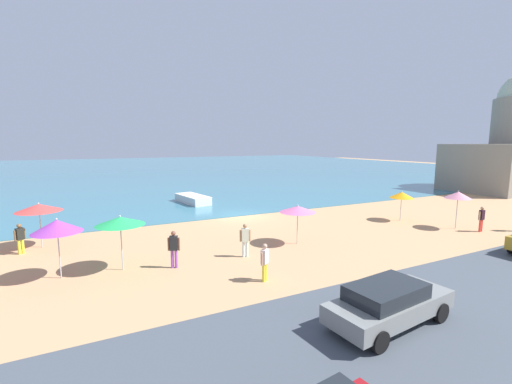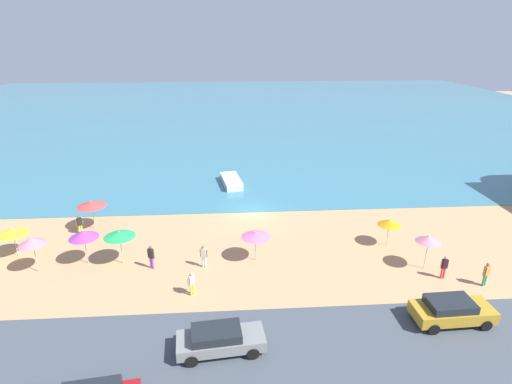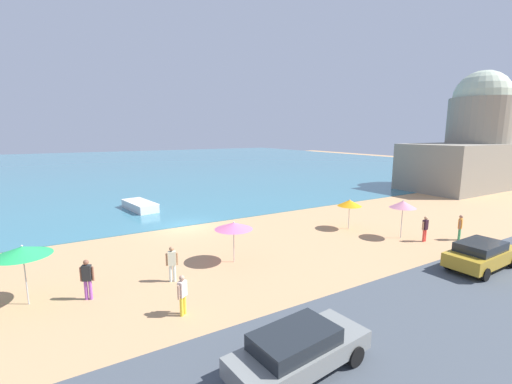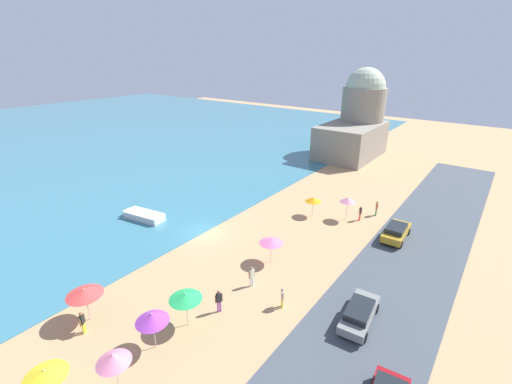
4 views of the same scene
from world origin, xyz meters
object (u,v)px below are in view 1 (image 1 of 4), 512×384
beach_umbrella_6 (120,221)px  bather_4 (20,237)px  beach_umbrella_4 (402,195)px  bather_3 (482,218)px  parked_car_1 (389,303)px  beach_umbrella_0 (57,226)px  bather_2 (245,238)px  skiff_nearshore (192,199)px  bather_1 (265,260)px  beach_umbrella_1 (39,208)px  bather_5 (174,247)px  beach_umbrella_5 (298,209)px  beach_umbrella_2 (458,195)px

beach_umbrella_6 → bather_4: bearing=133.1°
beach_umbrella_4 → bather_3: beach_umbrella_4 is taller
bather_3 → parked_car_1: size_ratio=0.37×
beach_umbrella_0 → bather_4: (-2.04, 4.68, -1.40)m
beach_umbrella_4 → bather_2: (-13.93, -2.23, -0.97)m
beach_umbrella_6 → skiff_nearshore: 17.52m
bather_1 → bather_2: bearing=79.7°
beach_umbrella_0 → parked_car_1: size_ratio=0.58×
beach_umbrella_1 → bather_4: (-0.86, -0.88, -1.34)m
bather_5 → skiff_nearshore: 17.33m
bather_2 → parked_car_1: 8.23m
bather_4 → skiff_nearshore: 16.38m
bather_5 → skiff_nearshore: bearing=70.9°
bather_1 → bather_5: bather_5 is taller
bather_1 → beach_umbrella_6: bearing=142.0°
bather_4 → parked_car_1: bather_4 is taller
beach_umbrella_0 → bather_5: bearing=-11.9°
beach_umbrella_5 → parked_car_1: bearing=-105.3°
beach_umbrella_0 → beach_umbrella_1: beach_umbrella_0 is taller
bather_1 → skiff_nearshore: (2.62, 19.64, -0.48)m
beach_umbrella_1 → skiff_nearshore: size_ratio=0.50×
beach_umbrella_6 → bather_5: (2.19, -0.83, -1.31)m
beach_umbrella_0 → bather_2: (8.31, -1.08, -1.34)m
beach_umbrella_0 → beach_umbrella_1: bearing=102.0°
beach_umbrella_4 → bather_5: beach_umbrella_4 is taller
beach_umbrella_0 → bather_3: size_ratio=1.58×
beach_umbrella_5 → bather_4: size_ratio=1.41×
beach_umbrella_1 → parked_car_1: beach_umbrella_1 is taller
parked_car_1 → beach_umbrella_6: bearing=127.9°
bather_1 → beach_umbrella_4: bearing=20.5°
beach_umbrella_1 → bather_1: (8.92, -9.82, -1.34)m
beach_umbrella_1 → parked_car_1: size_ratio=0.55×
beach_umbrella_2 → bather_5: 19.01m
beach_umbrella_0 → bather_5: size_ratio=1.50×
beach_umbrella_1 → beach_umbrella_2: bearing=-17.5°
skiff_nearshore → bather_5: bearing=-109.1°
beach_umbrella_1 → bather_2: (9.50, -6.64, -1.28)m
bather_3 → bather_4: size_ratio=1.03×
beach_umbrella_4 → bather_3: (2.04, -4.68, -1.00)m
bather_5 → beach_umbrella_4: bearing=6.9°
beach_umbrella_1 → beach_umbrella_4: beach_umbrella_1 is taller
beach_umbrella_6 → bather_3: (21.79, -3.37, -1.36)m
beach_umbrella_2 → beach_umbrella_5: bearing=170.7°
beach_umbrella_0 → beach_umbrella_6: (2.49, -0.16, -0.01)m
bather_1 → skiff_nearshore: 19.82m
beach_umbrella_1 → beach_umbrella_5: size_ratio=1.10×
beach_umbrella_1 → bather_5: 8.89m
beach_umbrella_6 → skiff_nearshore: size_ratio=0.50×
beach_umbrella_6 → bather_2: beach_umbrella_6 is taller
beach_umbrella_6 → bather_5: size_ratio=1.45×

